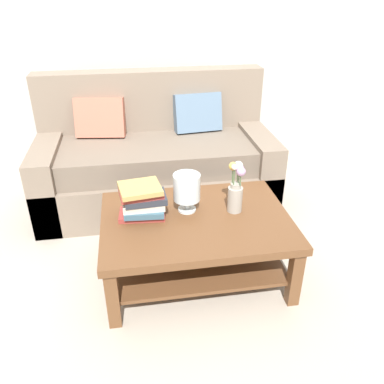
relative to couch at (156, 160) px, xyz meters
The scene contains 7 objects.
ground_plane 0.88m from the couch, 84.04° to the right, with size 10.00×10.00×0.00m, color #ADA393.
back_wall 1.31m from the couch, 84.43° to the left, with size 6.40×0.12×2.70m, color #BCB7B2.
couch is the anchor object (origin of this frame).
coffee_table 1.08m from the couch, 81.24° to the right, with size 1.16×0.84×0.43m.
book_stack_main 1.01m from the couch, 98.89° to the right, with size 0.30×0.25×0.21m.
glass_hurricane_vase 1.00m from the couch, 82.80° to the right, with size 0.17×0.17×0.25m.
flower_pitcher 1.12m from the couch, 67.52° to the right, with size 0.09×0.12×0.33m.
Camera 1 is at (-0.28, -2.29, 1.74)m, focal length 36.76 mm.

